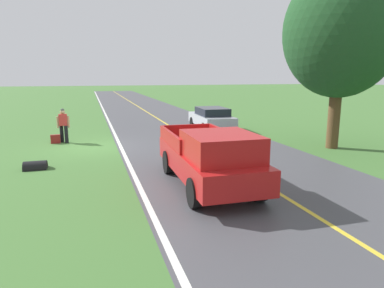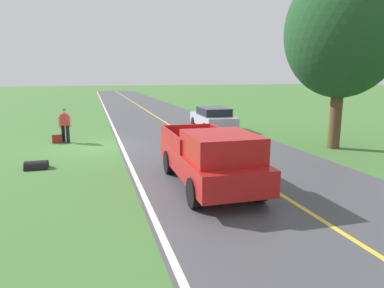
{
  "view_description": "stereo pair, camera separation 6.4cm",
  "coord_description": "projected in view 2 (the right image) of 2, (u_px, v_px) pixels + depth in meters",
  "views": [
    {
      "loc": [
        0.18,
        16.73,
        3.38
      ],
      "look_at": [
        -2.37,
        8.22,
        1.6
      ],
      "focal_mm": 32.05,
      "sensor_mm": 36.0,
      "label": 1
    },
    {
      "loc": [
        0.12,
        16.75,
        3.38
      ],
      "look_at": [
        -2.37,
        8.22,
        1.6
      ],
      "focal_mm": 32.05,
      "sensor_mm": 36.0,
      "label": 2
    }
  ],
  "objects": [
    {
      "name": "lane_centre_line",
      "position": [
        196.0,
        141.0,
        17.83
      ],
      "size": [
        0.14,
        117.6,
        0.0
      ],
      "primitive_type": "cube",
      "color": "gold",
      "rests_on": "ground"
    },
    {
      "name": "sedan_near_oncoming",
      "position": [
        213.0,
        118.0,
        21.43
      ],
      "size": [
        2.07,
        4.47,
        1.41
      ],
      "color": "#B2B7C1",
      "rests_on": "ground"
    },
    {
      "name": "suitcase_carried",
      "position": [
        57.0,
        139.0,
        17.33
      ],
      "size": [
        0.47,
        0.22,
        0.44
      ],
      "primitive_type": "cube",
      "rotation": [
        0.0,
        0.0,
        1.62
      ],
      "color": "maroon",
      "rests_on": "ground"
    },
    {
      "name": "lane_edge_line",
      "position": [
        121.0,
        145.0,
        16.78
      ],
      "size": [
        0.16,
        117.6,
        0.0
      ],
      "primitive_type": "cube",
      "color": "silver",
      "rests_on": "ground"
    },
    {
      "name": "pickup_truck_passing",
      "position": [
        211.0,
        157.0,
        10.32
      ],
      "size": [
        2.17,
        5.43,
        1.82
      ],
      "color": "#B21919",
      "rests_on": "ground"
    },
    {
      "name": "hitchhiker_walking",
      "position": [
        65.0,
        123.0,
        17.39
      ],
      "size": [
        0.62,
        0.51,
        1.75
      ],
      "color": "black",
      "rests_on": "ground"
    },
    {
      "name": "ground_plane",
      "position": [
        97.0,
        147.0,
        16.46
      ],
      "size": [
        200.0,
        200.0,
        0.0
      ],
      "primitive_type": "plane",
      "color": "#427033"
    },
    {
      "name": "drainage_culvert",
      "position": [
        37.0,
        169.0,
        12.62
      ],
      "size": [
        0.8,
        0.6,
        0.6
      ],
      "primitive_type": "cylinder",
      "rotation": [
        0.0,
        1.57,
        0.0
      ],
      "color": "black",
      "rests_on": "ground"
    },
    {
      "name": "tree_far_side_near",
      "position": [
        343.0,
        32.0,
        15.16
      ],
      "size": [
        5.07,
        5.07,
        8.19
      ],
      "color": "brown",
      "rests_on": "ground"
    },
    {
      "name": "road_surface",
      "position": [
        196.0,
        141.0,
        17.83
      ],
      "size": [
        7.99,
        120.0,
        0.0
      ],
      "primitive_type": "cube",
      "color": "#47474C",
      "rests_on": "ground"
    }
  ]
}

